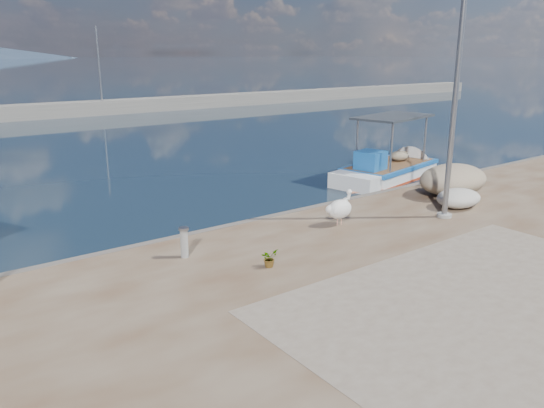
{
  "coord_description": "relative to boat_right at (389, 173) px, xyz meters",
  "views": [
    {
      "loc": [
        -8.29,
        -7.39,
        5.28
      ],
      "look_at": [
        0.0,
        3.8,
        1.3
      ],
      "focal_mm": 35.0,
      "sensor_mm": 36.0,
      "label": 1
    }
  ],
  "objects": [
    {
      "name": "potted_plant",
      "position": [
        -10.8,
        -5.88,
        0.47
      ],
      "size": [
        0.45,
        0.41,
        0.43
      ],
      "primitive_type": "imported",
      "rotation": [
        0.0,
        0.0,
        0.23
      ],
      "color": "#33722D",
      "rests_on": "quay"
    },
    {
      "name": "breakwater",
      "position": [
        -9.26,
        32.28,
        0.36
      ],
      "size": [
        120.0,
        2.2,
        7.5
      ],
      "color": "gray",
      "rests_on": "ground"
    },
    {
      "name": "pelican",
      "position": [
        -7.32,
        -4.59,
        0.74
      ],
      "size": [
        1.09,
        0.67,
        1.04
      ],
      "rotation": [
        0.0,
        0.0,
        -0.25
      ],
      "color": "tan",
      "rests_on": "quay"
    },
    {
      "name": "net_pile_c",
      "position": [
        -1.78,
        -4.42,
        0.79
      ],
      "size": [
        2.71,
        1.94,
        1.07
      ],
      "primitive_type": "ellipsoid",
      "color": "#BFAA8E",
      "rests_on": "quay"
    },
    {
      "name": "lamp_post",
      "position": [
        -4.25,
        -5.89,
        3.55
      ],
      "size": [
        0.44,
        0.96,
        7.0
      ],
      "color": "gray",
      "rests_on": "quay"
    },
    {
      "name": "bollard_near",
      "position": [
        -12.09,
        -4.18,
        0.66
      ],
      "size": [
        0.25,
        0.25,
        0.75
      ],
      "color": "gray",
      "rests_on": "quay"
    },
    {
      "name": "net_pile_d",
      "position": [
        -3.0,
        -5.52,
        0.55
      ],
      "size": [
        1.6,
        1.2,
        0.6
      ],
      "primitive_type": "ellipsoid",
      "color": "silver",
      "rests_on": "quay"
    },
    {
      "name": "boat_right",
      "position": [
        0.0,
        0.0,
        0.0
      ],
      "size": [
        6.88,
        3.42,
        3.16
      ],
      "rotation": [
        0.0,
        0.0,
        0.2
      ],
      "color": "white",
      "rests_on": "ground"
    },
    {
      "name": "ground",
      "position": [
        -9.26,
        -7.72,
        -0.25
      ],
      "size": [
        1400.0,
        1400.0,
        0.0
      ],
      "primitive_type": "plane",
      "color": "#162635",
      "rests_on": "ground"
    },
    {
      "name": "quay_patch",
      "position": [
        -8.26,
        -10.72,
        0.26
      ],
      "size": [
        9.0,
        7.0,
        0.01
      ],
      "primitive_type": "cube",
      "color": "gray",
      "rests_on": "quay"
    }
  ]
}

